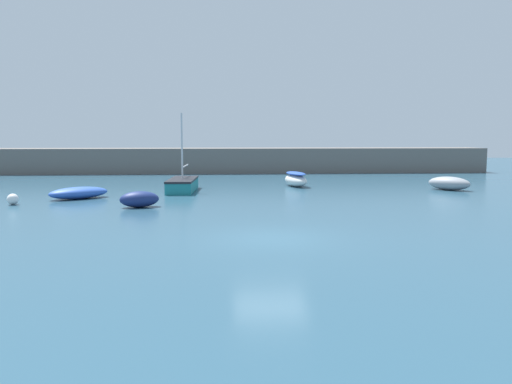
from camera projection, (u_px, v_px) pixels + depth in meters
name	position (u px, v px, depth m)	size (l,w,h in m)	color
ground_plane	(270.00, 242.00, 17.15)	(120.00, 120.00, 0.20)	#284C60
harbor_breakwater	(239.00, 160.00, 47.76)	(46.95, 3.96, 2.33)	#66605B
rowboat_white_midwater	(79.00, 193.00, 27.98)	(3.51, 3.01, 0.66)	#2D56B7
rowboat_with_red_cover	(296.00, 179.00, 34.71)	(1.78, 3.21, 1.02)	white
sailboat_twin_hulled	(183.00, 184.00, 31.72)	(1.81, 5.29, 4.95)	teal
rowboat_blue_near	(449.00, 183.00, 32.40)	(2.74, 2.84, 0.88)	gray
fishing_dinghy_green	(139.00, 199.00, 24.64)	(2.13, 1.54, 0.80)	navy
mooring_buoy_white	(13.00, 199.00, 25.52)	(0.57, 0.57, 0.57)	white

